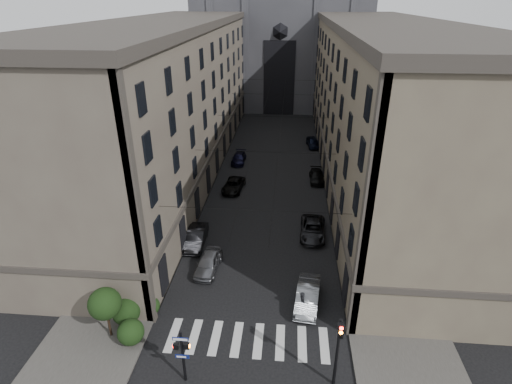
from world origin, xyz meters
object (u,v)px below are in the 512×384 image
(pedestrian_signal_left, at_px, (182,353))
(car_right_midfar, at_px, (317,177))
(car_right_near, at_px, (308,295))
(gothic_tower, at_px, (282,15))
(car_left_far, at_px, (239,158))
(car_left_midnear, at_px, (196,237))
(car_left_midfar, at_px, (233,185))
(car_left_near, at_px, (208,263))
(car_right_midnear, at_px, (313,229))
(car_right_far, at_px, (313,142))
(pedestrian, at_px, (302,303))
(traffic_light_right, at_px, (338,346))

(pedestrian_signal_left, relative_size, car_right_midfar, 0.91)
(car_right_near, xyz_separation_m, car_right_midfar, (1.86, 22.96, -0.16))
(gothic_tower, xyz_separation_m, car_left_far, (-4.67, -37.45, -17.16))
(pedestrian_signal_left, distance_m, car_right_near, 10.87)
(car_left_midnear, xyz_separation_m, car_left_midfar, (1.92, 12.10, -0.12))
(car_left_near, height_order, car_left_midfar, car_left_near)
(car_left_near, xyz_separation_m, car_right_midnear, (9.20, 6.37, -0.02))
(car_left_far, distance_m, car_right_midfar, 12.07)
(car_left_far, relative_size, car_right_far, 1.03)
(car_left_near, relative_size, car_right_far, 1.03)
(car_right_midfar, distance_m, pedestrian, 24.08)
(car_left_far, height_order, car_right_near, car_right_near)
(car_right_midnear, bearing_deg, pedestrian, -93.83)
(pedestrian, bearing_deg, car_right_midnear, -31.44)
(gothic_tower, distance_m, car_right_midfar, 46.68)
(car_left_midnear, relative_size, car_right_midfar, 1.07)
(car_right_near, bearing_deg, pedestrian_signal_left, -128.90)
(car_left_midnear, bearing_deg, car_left_near, -64.89)
(traffic_light_right, relative_size, car_right_midfar, 1.18)
(car_left_midfar, relative_size, car_right_far, 1.11)
(gothic_tower, xyz_separation_m, pedestrian_signal_left, (-3.51, -73.46, -15.48))
(car_right_near, xyz_separation_m, pedestrian, (-0.43, -1.00, 0.16))
(car_left_midnear, height_order, car_left_far, car_left_midnear)
(car_right_near, bearing_deg, car_right_far, 93.88)
(car_left_midfar, xyz_separation_m, car_right_midnear, (9.20, -9.56, 0.07))
(car_right_near, bearing_deg, car_right_midnear, 92.25)
(car_left_far, bearing_deg, car_right_far, 36.26)
(pedestrian_signal_left, height_order, car_right_midfar, pedestrian_signal_left)
(car_left_near, relative_size, car_right_midfar, 1.00)
(pedestrian_signal_left, xyz_separation_m, car_right_near, (7.71, 7.50, -1.53))
(car_left_midfar, bearing_deg, car_left_far, 99.64)
(car_left_far, distance_m, car_right_midnear, 20.97)
(car_left_midfar, distance_m, car_right_near, 21.20)
(pedestrian_signal_left, relative_size, car_left_midfar, 0.85)
(traffic_light_right, bearing_deg, gothic_tower, 94.38)
(gothic_tower, height_order, car_right_midfar, gothic_tower)
(pedestrian, bearing_deg, car_right_midfar, -30.42)
(car_left_far, bearing_deg, traffic_light_right, -72.99)
(car_left_midnear, bearing_deg, gothic_tower, 82.56)
(car_left_far, bearing_deg, gothic_tower, 83.79)
(car_right_far, bearing_deg, pedestrian_signal_left, -110.05)
(car_left_near, height_order, car_left_far, car_left_near)
(pedestrian_signal_left, relative_size, car_left_near, 0.91)
(gothic_tower, bearing_deg, car_left_midfar, -95.16)
(gothic_tower, distance_m, car_left_midfar, 49.73)
(car_left_midnear, xyz_separation_m, pedestrian, (9.88, -8.37, 0.18))
(traffic_light_right, bearing_deg, pedestrian_signal_left, -177.36)
(pedestrian_signal_left, xyz_separation_m, pedestrian, (7.28, 6.50, -1.37))
(car_left_midnear, bearing_deg, car_left_midfar, 79.51)
(car_left_far, height_order, car_right_far, car_right_far)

